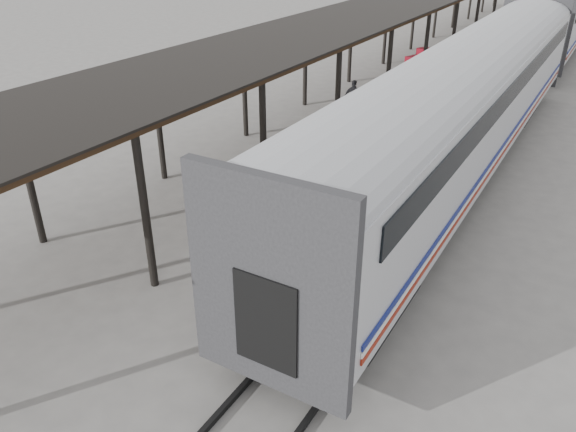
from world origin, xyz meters
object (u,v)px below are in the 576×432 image
at_px(luggage_tug, 421,63).
at_px(pedestrian, 354,98).
at_px(baggage_cart, 275,254).
at_px(porter, 266,225).

height_order(luggage_tug, pedestrian, pedestrian).
xyz_separation_m(luggage_tug, pedestrian, (-0.23, -8.63, 0.13)).
bearing_deg(baggage_cart, porter, -74.60).
height_order(luggage_tug, porter, porter).
bearing_deg(luggage_tug, pedestrian, -71.00).
xyz_separation_m(baggage_cart, pedestrian, (-3.84, 13.00, 0.14)).
distance_m(porter, pedestrian, 14.26).
bearing_deg(pedestrian, porter, 102.46).
distance_m(baggage_cart, pedestrian, 13.55).
bearing_deg(pedestrian, baggage_cart, 102.51).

